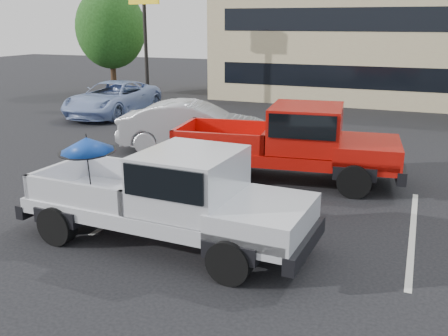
{
  "coord_description": "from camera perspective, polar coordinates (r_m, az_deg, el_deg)",
  "views": [
    {
      "loc": [
        2.87,
        -8.06,
        4.12
      ],
      "look_at": [
        -0.64,
        0.82,
        1.3
      ],
      "focal_mm": 40.0,
      "sensor_mm": 36.0,
      "label": 1
    }
  ],
  "objects": [
    {
      "name": "silver_sedan",
      "position": [
        16.4,
        -3.38,
        4.74
      ],
      "size": [
        5.14,
        2.81,
        1.6
      ],
      "primitive_type": "imported",
      "rotation": [
        0.0,
        0.0,
        1.81
      ],
      "color": "#AEB1B5",
      "rests_on": "ground"
    },
    {
      "name": "stripe_right",
      "position": [
        10.87,
        20.74,
        -6.94
      ],
      "size": [
        0.12,
        5.0,
        0.01
      ],
      "primitive_type": "cube",
      "color": "silver",
      "rests_on": "ground"
    },
    {
      "name": "motel_sign",
      "position": [
        25.54,
        -9.1,
        17.43
      ],
      "size": [
        1.6,
        0.22,
        6.0
      ],
      "color": "black",
      "rests_on": "ground"
    },
    {
      "name": "red_pickup",
      "position": [
        13.28,
        8.5,
        3.16
      ],
      "size": [
        6.37,
        2.84,
        2.03
      ],
      "rotation": [
        0.0,
        0.0,
        0.12
      ],
      "color": "black",
      "rests_on": "ground"
    },
    {
      "name": "blue_suv",
      "position": [
        23.38,
        -12.59,
        7.77
      ],
      "size": [
        2.67,
        5.5,
        1.51
      ],
      "primitive_type": "imported",
      "rotation": [
        0.0,
        0.0,
        0.03
      ],
      "color": "#8FA4D5",
      "rests_on": "ground"
    },
    {
      "name": "stripe_left",
      "position": [
        12.35,
        -8.2,
        -3.2
      ],
      "size": [
        0.12,
        5.0,
        0.01
      ],
      "primitive_type": "cube",
      "color": "silver",
      "rests_on": "ground"
    },
    {
      "name": "tree_left",
      "position": [
        30.21,
        -12.83,
        15.31
      ],
      "size": [
        3.96,
        3.96,
        6.02
      ],
      "color": "#332114",
      "rests_on": "ground"
    },
    {
      "name": "motel_building",
      "position": [
        29.07,
        20.45,
        13.64
      ],
      "size": [
        20.4,
        8.4,
        6.3
      ],
      "color": "#CAB186",
      "rests_on": "ground"
    },
    {
      "name": "ground",
      "position": [
        9.49,
        1.81,
        -9.28
      ],
      "size": [
        90.0,
        90.0,
        0.0
      ],
      "primitive_type": "plane",
      "color": "black",
      "rests_on": "ground"
    },
    {
      "name": "silver_pickup",
      "position": [
        9.3,
        -5.2,
        -2.89
      ],
      "size": [
        5.78,
        2.35,
        2.06
      ],
      "rotation": [
        0.0,
        0.0,
        -0.05
      ],
      "color": "black",
      "rests_on": "ground"
    }
  ]
}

